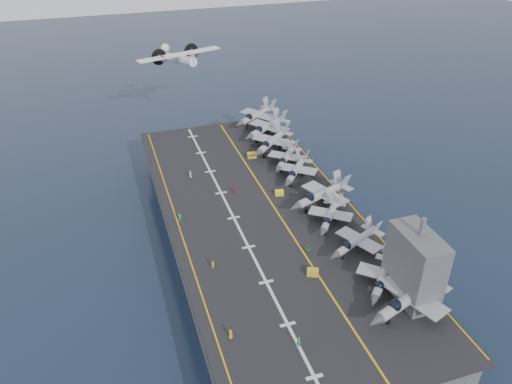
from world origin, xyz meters
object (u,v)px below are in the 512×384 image
object	(u,v)px
island_superstructure	(416,259)
tow_cart_a	(313,272)
transport_plane	(180,60)
fighter_jet_0	(410,297)

from	to	relation	value
island_superstructure	tow_cart_a	size ratio (longest dim) A/B	6.53
tow_cart_a	transport_plane	size ratio (longest dim) A/B	0.08
island_superstructure	fighter_jet_0	world-z (taller)	island_superstructure
island_superstructure	tow_cart_a	world-z (taller)	island_superstructure
fighter_jet_0	tow_cart_a	world-z (taller)	fighter_jet_0
island_superstructure	transport_plane	world-z (taller)	transport_plane
fighter_jet_0	tow_cart_a	bearing A→B (deg)	131.02
fighter_jet_0	island_superstructure	bearing A→B (deg)	54.92
tow_cart_a	fighter_jet_0	bearing A→B (deg)	-48.98
island_superstructure	transport_plane	size ratio (longest dim) A/B	0.52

